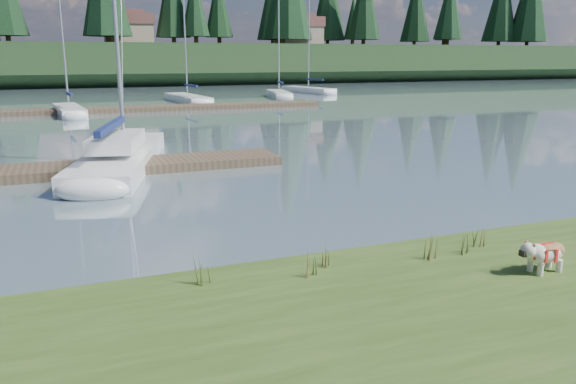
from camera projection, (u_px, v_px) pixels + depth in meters
name	position (u px, v px, depth m)	size (l,w,h in m)	color
ground	(111.00, 112.00, 38.01)	(200.00, 200.00, 0.00)	gray
ridge	(83.00, 65.00, 76.26)	(200.00, 20.00, 5.00)	black
bulldog	(545.00, 252.00, 8.89)	(0.88, 0.40, 0.53)	silver
sailboat_main	(124.00, 151.00, 19.93)	(4.55, 10.32, 14.47)	white
dock_near	(33.00, 172.00, 17.57)	(16.00, 2.00, 0.30)	#4C3D2C
dock_far	(141.00, 109.00, 38.69)	(26.00, 2.20, 0.30)	#4C3D2C
sailboat_bg_2	(68.00, 109.00, 36.42)	(2.07, 7.32, 10.93)	white
sailboat_bg_3	(185.00, 98.00, 46.68)	(2.58, 9.08, 13.04)	white
sailboat_bg_4	(278.00, 93.00, 51.78)	(2.92, 7.54, 10.97)	white
sailboat_bg_5	(304.00, 89.00, 57.96)	(3.44, 8.29, 11.62)	white
weed_0	(312.00, 264.00, 8.73)	(0.17, 0.14, 0.50)	#475B23
weed_1	(324.00, 255.00, 9.14)	(0.17, 0.14, 0.46)	#475B23
weed_2	(431.00, 245.00, 9.50)	(0.17, 0.14, 0.56)	#475B23
weed_3	(202.00, 271.00, 8.43)	(0.17, 0.14, 0.51)	#475B23
weed_4	(464.00, 245.00, 9.77)	(0.17, 0.14, 0.37)	#475B23
weed_5	(478.00, 236.00, 10.11)	(0.17, 0.14, 0.49)	#475B23
mud_lip	(265.00, 278.00, 9.44)	(60.00, 0.50, 0.14)	#33281C
conifer_5	(195.00, 2.00, 76.95)	(3.96, 3.96, 10.35)	#382619
conifer_7	(365.00, 0.00, 87.19)	(5.28, 5.28, 13.20)	#382619
conifer_8	(449.00, 5.00, 88.39)	(4.62, 4.62, 11.77)	#382619
conifer_9	(502.00, 0.00, 95.43)	(5.94, 5.94, 14.62)	#382619
house_1	(128.00, 28.00, 75.46)	(6.30, 5.30, 4.65)	gray
house_2	(298.00, 30.00, 82.24)	(6.30, 5.30, 4.65)	gray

